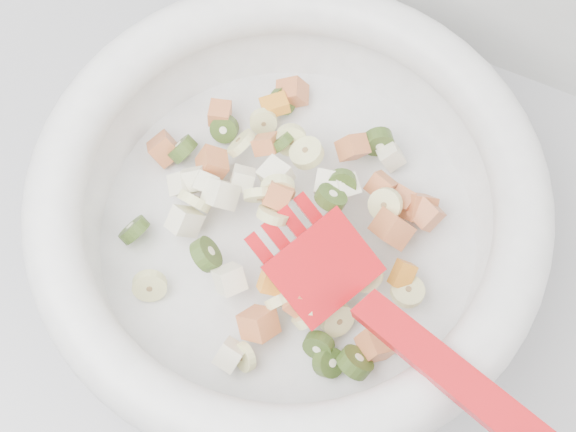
% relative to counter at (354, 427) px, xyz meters
% --- Properties ---
extents(counter, '(2.00, 0.60, 0.90)m').
position_rel_counter_xyz_m(counter, '(0.00, 0.00, 0.00)').
color(counter, '#A2A2A7').
rests_on(counter, ground).
extents(mixing_bowl, '(0.49, 0.39, 0.17)m').
position_rel_counter_xyz_m(mixing_bowl, '(-0.11, 0.04, 0.51)').
color(mixing_bowl, white).
rests_on(mixing_bowl, counter).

